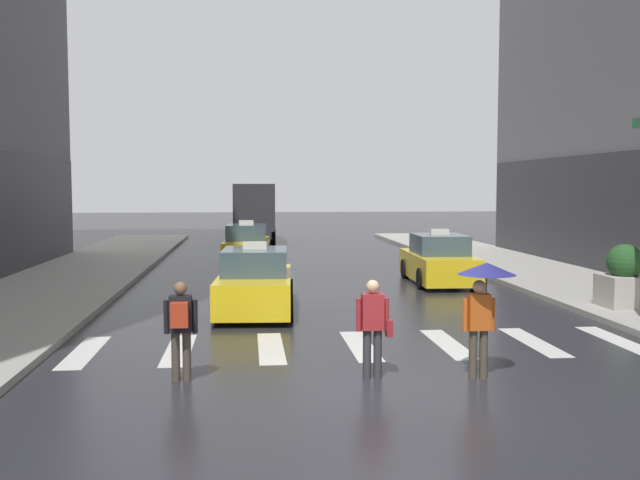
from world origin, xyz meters
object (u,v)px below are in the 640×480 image
Objects in this scene: taxi_second at (439,261)px; pedestrian_with_backpack at (181,323)px; taxi_lead at (255,284)px; pedestrian_with_umbrella at (484,288)px; pedestrian_with_handbag at (373,323)px; box_truck at (255,211)px; taxi_third at (247,246)px; planter_near_corner at (624,279)px.

pedestrian_with_backpack is (-7.39, -11.34, 0.25)m from taxi_second.
taxi_lead is 7.76m from pedestrian_with_umbrella.
taxi_lead is 6.85m from pedestrian_with_handbag.
pedestrian_with_handbag is (1.65, -29.14, -0.92)m from box_truck.
pedestrian_with_umbrella is 1.92m from pedestrian_with_handbag.
taxi_second and taxi_third have the same top height.
box_truck is at bearing 96.73° from pedestrian_with_umbrella.
pedestrian_with_umbrella reaches higher than taxi_third.
taxi_second is 2.87× the size of planter_near_corner.
taxi_lead reaches higher than pedestrian_with_backpack.
pedestrian_with_handbag is at bearing -74.00° from taxi_lead.
box_truck is at bearing 87.48° from taxi_third.
taxi_second reaches higher than planter_near_corner.
taxi_third is 19.04m from pedestrian_with_umbrella.
pedestrian_with_backpack is at bearing -123.08° from taxi_second.
taxi_second reaches higher than pedestrian_with_handbag.
box_truck is (0.24, 22.56, 1.13)m from taxi_lead.
taxi_third is 16.05m from planter_near_corner.
box_truck reaches higher than pedestrian_with_umbrella.
box_truck reaches higher than taxi_lead.
taxi_lead is at bearing -88.88° from taxi_third.
pedestrian_with_umbrella is 1.21× the size of planter_near_corner.
pedestrian_with_umbrella is 8.02m from planter_near_corner.
box_truck is at bearing 87.00° from pedestrian_with_backpack.
taxi_third is 0.61× the size of box_truck.
taxi_second is (6.11, 4.86, 0.00)m from taxi_lead.
planter_near_corner is (5.61, 5.71, -0.64)m from pedestrian_with_umbrella.
taxi_second is 6.73m from planter_near_corner.
taxi_lead is 9.37m from planter_near_corner.
planter_near_corner is at bearing 45.50° from pedestrian_with_umbrella.
taxi_third is at bearing 86.73° from pedestrian_with_backpack.
pedestrian_with_backpack is (-1.05, -18.33, 0.25)m from taxi_third.
pedestrian_with_umbrella is at bearing -61.34° from taxi_lead.
taxi_third is 2.88× the size of planter_near_corner.
planter_near_corner is (3.20, -5.92, 0.15)m from taxi_second.
planter_near_corner reaches higher than pedestrian_with_handbag.
planter_near_corner is at bearing -6.55° from taxi_lead.
pedestrian_with_umbrella is (3.93, -18.61, 0.79)m from taxi_third.
pedestrian_with_umbrella reaches higher than taxi_lead.
pedestrian_with_handbag is (-1.82, 0.19, -0.58)m from pedestrian_with_umbrella.
box_truck reaches higher than taxi_second.
planter_near_corner is (7.42, 5.51, -0.06)m from pedestrian_with_handbag.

